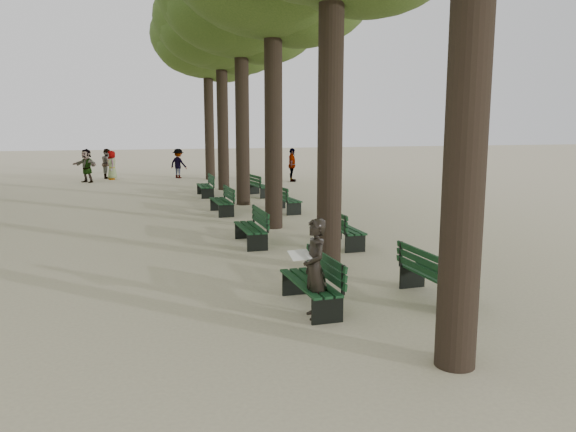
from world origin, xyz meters
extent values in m
plane|color=beige|center=(0.00, 0.00, 0.00)|extent=(120.00, 120.00, 0.00)
cylinder|color=#33261C|center=(1.50, -2.00, 3.75)|extent=(0.52, 0.52, 7.50)
cylinder|color=#33261C|center=(1.50, 3.00, 3.75)|extent=(0.52, 0.52, 7.50)
cylinder|color=#33261C|center=(1.50, 8.00, 3.75)|extent=(0.52, 0.52, 7.50)
cylinder|color=#33261C|center=(1.50, 13.00, 3.75)|extent=(0.52, 0.52, 7.50)
cylinder|color=#33261C|center=(1.50, 18.00, 3.75)|extent=(0.52, 0.52, 7.50)
ellipsoid|color=#34501B|center=(1.50, 18.00, 7.70)|extent=(6.00, 6.00, 4.50)
cylinder|color=#33261C|center=(1.50, 23.00, 3.75)|extent=(0.52, 0.52, 7.50)
ellipsoid|color=#34501B|center=(1.50, 23.00, 7.70)|extent=(6.00, 6.00, 4.50)
cube|color=black|center=(0.35, 0.66, 0.23)|extent=(0.60, 1.82, 0.45)
cube|color=black|center=(0.35, 0.66, 0.45)|extent=(0.62, 1.82, 0.04)
cube|color=black|center=(0.63, 0.68, 0.72)|extent=(0.12, 1.80, 0.40)
cube|color=black|center=(0.35, 5.87, 0.23)|extent=(0.56, 1.81, 0.45)
cube|color=black|center=(0.35, 5.87, 0.45)|extent=(0.58, 1.81, 0.04)
cube|color=black|center=(0.63, 5.87, 0.72)|extent=(0.08, 1.80, 0.40)
cube|color=black|center=(0.35, 10.98, 0.23)|extent=(0.61, 1.82, 0.45)
cube|color=black|center=(0.35, 10.98, 0.45)|extent=(0.63, 1.82, 0.04)
cube|color=black|center=(0.63, 10.99, 0.72)|extent=(0.13, 1.80, 0.40)
cube|color=black|center=(0.35, 15.79, 0.23)|extent=(0.54, 1.81, 0.45)
cube|color=black|center=(0.35, 15.79, 0.45)|extent=(0.56, 1.81, 0.04)
cube|color=black|center=(0.63, 15.79, 0.72)|extent=(0.06, 1.80, 0.40)
cube|color=black|center=(2.65, 0.52, 0.23)|extent=(0.60, 1.82, 0.45)
cube|color=black|center=(2.65, 0.52, 0.45)|extent=(0.62, 1.82, 0.04)
cube|color=black|center=(2.37, 0.50, 0.72)|extent=(0.12, 1.80, 0.40)
cube|color=black|center=(2.65, 5.12, 0.23)|extent=(0.55, 1.81, 0.45)
cube|color=black|center=(2.65, 5.12, 0.45)|extent=(0.57, 1.81, 0.04)
cube|color=black|center=(2.37, 5.11, 0.72)|extent=(0.07, 1.80, 0.40)
cube|color=black|center=(2.65, 10.85, 0.23)|extent=(0.69, 1.84, 0.45)
cube|color=black|center=(2.65, 10.85, 0.45)|extent=(0.71, 1.84, 0.04)
cube|color=black|center=(2.37, 10.82, 0.72)|extent=(0.21, 1.80, 0.40)
cube|color=black|center=(2.65, 15.25, 0.23)|extent=(0.75, 1.85, 0.45)
cube|color=black|center=(2.65, 15.25, 0.45)|extent=(0.77, 1.85, 0.04)
cube|color=black|center=(2.37, 15.21, 0.72)|extent=(0.27, 1.79, 0.40)
imported|color=black|center=(0.30, 0.21, 0.81)|extent=(0.35, 0.66, 1.62)
cube|color=white|center=(0.05, 0.21, 1.05)|extent=(0.37, 0.29, 0.12)
imported|color=#262628|center=(-4.96, 23.06, 0.88)|extent=(1.43, 1.38, 1.76)
imported|color=#262628|center=(-3.74, 24.28, 0.79)|extent=(0.47, 0.82, 1.59)
imported|color=#262628|center=(-0.14, 24.15, 0.83)|extent=(1.01, 0.97, 1.66)
imported|color=#262628|center=(-4.00, 25.04, 0.83)|extent=(0.35, 0.82, 1.67)
imported|color=#262628|center=(5.56, 20.66, 0.89)|extent=(0.66, 1.10, 1.78)
camera|label=1|loc=(-2.37, -8.07, 3.12)|focal=35.00mm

